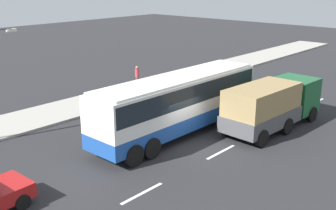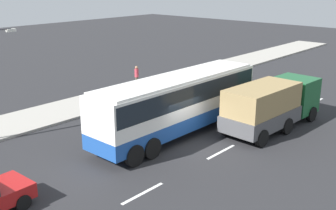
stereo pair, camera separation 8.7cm
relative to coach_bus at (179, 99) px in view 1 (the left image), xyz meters
name	(u,v)px [view 1 (the left image)]	position (x,y,z in m)	size (l,w,h in m)	color
ground_plane	(185,145)	(-1.01, -1.36, -2.14)	(120.00, 120.00, 0.00)	#28282B
sidewalk_curb	(76,107)	(-1.01, 8.60, -2.06)	(80.00, 4.00, 0.15)	#A8A399
lane_centreline	(263,130)	(3.84, -3.35, -2.14)	(46.24, 0.16, 0.01)	white
coach_bus	(179,99)	(0.00, 0.00, 0.00)	(11.73, 2.78, 3.45)	#1E4C9E
cargo_truck	(272,104)	(4.44, -3.54, -0.57)	(7.64, 2.93, 2.84)	#19592D
pedestrian_near_curb	(137,75)	(5.39, 9.02, -0.95)	(0.32, 0.32, 1.79)	brown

